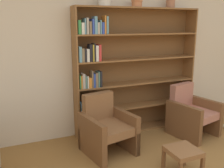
% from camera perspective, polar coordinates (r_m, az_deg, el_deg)
% --- Properties ---
extents(wall_back, '(12.00, 0.06, 2.75)m').
position_cam_1_polar(wall_back, '(4.34, 2.89, 7.41)').
color(wall_back, beige).
rests_on(wall_back, ground).
extents(bookshelf, '(2.18, 0.30, 2.10)m').
position_cam_1_polar(bookshelf, '(4.21, 3.19, 2.56)').
color(bookshelf, brown).
rests_on(bookshelf, ground).
extents(bowl_slate, '(0.21, 0.21, 0.12)m').
position_cam_1_polar(bowl_slate, '(3.97, -1.75, 18.33)').
color(bowl_slate, silver).
rests_on(bowl_slate, bookshelf).
extents(bowl_copper, '(0.19, 0.19, 0.11)m').
position_cam_1_polar(bowl_copper, '(4.21, 5.69, 17.90)').
color(bowl_copper, '#C67547').
rests_on(bowl_copper, bookshelf).
extents(vase_tall, '(0.15, 0.15, 0.20)m').
position_cam_1_polar(vase_tall, '(4.55, 13.23, 17.62)').
color(vase_tall, '#A36647').
rests_on(vase_tall, bookshelf).
extents(armchair_leather, '(0.76, 0.79, 0.84)m').
position_cam_1_polar(armchair_leather, '(3.69, -1.30, -9.89)').
color(armchair_leather, brown).
rests_on(armchair_leather, ground).
extents(armchair_cushioned, '(0.78, 0.81, 0.84)m').
position_cam_1_polar(armchair_cushioned, '(4.46, 17.69, -6.33)').
color(armchair_cushioned, brown).
rests_on(armchair_cushioned, ground).
extents(footstool, '(0.37, 0.37, 0.36)m').
position_cam_1_polar(footstool, '(3.29, 15.94, -15.03)').
color(footstool, brown).
rests_on(footstool, ground).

